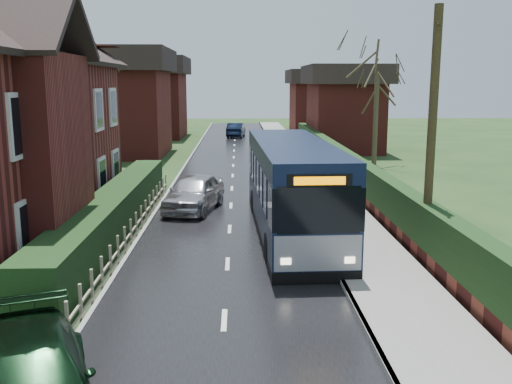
{
  "coord_description": "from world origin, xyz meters",
  "views": [
    {
      "loc": [
        0.34,
        -13.94,
        5.23
      ],
      "look_at": [
        0.89,
        3.83,
        1.8
      ],
      "focal_mm": 40.0,
      "sensor_mm": 36.0,
      "label": 1
    }
  ],
  "objects_px": {
    "car_green": "(28,384)",
    "bus_stop_sign": "(325,189)",
    "car_silver": "(194,193)",
    "bus": "(292,189)",
    "telegraph_pole": "(431,137)"
  },
  "relations": [
    {
      "from": "car_green",
      "to": "bus_stop_sign",
      "type": "relative_size",
      "value": 1.76
    },
    {
      "from": "car_silver",
      "to": "bus_stop_sign",
      "type": "height_order",
      "value": "bus_stop_sign"
    },
    {
      "from": "car_silver",
      "to": "car_green",
      "type": "distance_m",
      "value": 15.13
    },
    {
      "from": "car_green",
      "to": "bus_stop_sign",
      "type": "height_order",
      "value": "bus_stop_sign"
    },
    {
      "from": "bus_stop_sign",
      "to": "bus",
      "type": "bearing_deg",
      "value": 158.87
    },
    {
      "from": "bus_stop_sign",
      "to": "telegraph_pole",
      "type": "relative_size",
      "value": 0.36
    },
    {
      "from": "bus_stop_sign",
      "to": "telegraph_pole",
      "type": "height_order",
      "value": "telegraph_pole"
    },
    {
      "from": "bus",
      "to": "telegraph_pole",
      "type": "bearing_deg",
      "value": -45.88
    },
    {
      "from": "bus_stop_sign",
      "to": "telegraph_pole",
      "type": "bearing_deg",
      "value": -25.99
    },
    {
      "from": "bus",
      "to": "car_silver",
      "type": "xyz_separation_m",
      "value": [
        -3.7,
        3.79,
        -0.85
      ]
    },
    {
      "from": "bus",
      "to": "bus_stop_sign",
      "type": "relative_size",
      "value": 4.0
    },
    {
      "from": "bus",
      "to": "car_green",
      "type": "distance_m",
      "value": 12.41
    },
    {
      "from": "car_silver",
      "to": "bus_stop_sign",
      "type": "bearing_deg",
      "value": -31.89
    },
    {
      "from": "bus",
      "to": "telegraph_pole",
      "type": "relative_size",
      "value": 1.46
    },
    {
      "from": "car_silver",
      "to": "bus_stop_sign",
      "type": "distance_m",
      "value": 6.68
    }
  ]
}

